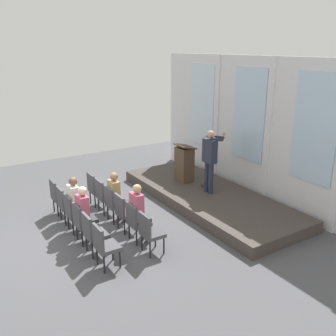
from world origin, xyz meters
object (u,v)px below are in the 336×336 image
at_px(chair_r0_c2, 113,202).
at_px(chair_r0_c0, 95,187).
at_px(chair_r0_c5, 149,231).
at_px(chair_r1_c4, 93,232).
at_px(speaker, 210,157).
at_px(audience_r0_c2, 116,194).
at_px(chair_r0_c1, 104,194).
at_px(chair_r0_c4, 136,220).
at_px(chair_r1_c5, 104,244).
at_px(audience_r0_c4, 139,210).
at_px(mic_stand, 206,175).
at_px(chair_r1_c0, 58,195).
at_px(chair_r1_c2, 73,211).
at_px(chair_r0_c3, 124,211).
at_px(chair_r1_c3, 82,221).
at_px(lectern, 184,163).
at_px(chair_r1_c1, 65,203).
at_px(audience_r1_c2, 76,202).
at_px(audience_r1_c3, 85,211).

bearing_deg(chair_r0_c2, chair_r0_c0, 180.00).
height_order(chair_r0_c5, chair_r1_c4, same).
height_order(speaker, audience_r0_c2, speaker).
relative_size(chair_r0_c1, audience_r0_c2, 0.72).
height_order(audience_r0_c2, chair_r0_c4, audience_r0_c2).
relative_size(chair_r0_c5, chair_r1_c5, 1.00).
bearing_deg(chair_r1_c4, chair_r0_c4, 90.00).
distance_m(audience_r0_c4, chair_r0_c5, 0.66).
height_order(mic_stand, chair_r0_c4, mic_stand).
xyz_separation_m(speaker, audience_r0_c2, (-0.29, -2.73, -0.62)).
bearing_deg(chair_r1_c0, audience_r0_c2, 42.38).
xyz_separation_m(chair_r1_c2, chair_r1_c5, (1.84, 0.00, 0.00)).
height_order(chair_r0_c2, audience_r0_c2, audience_r0_c2).
bearing_deg(chair_r0_c1, chair_r0_c3, 0.00).
relative_size(audience_r0_c2, audience_r0_c4, 0.94).
height_order(speaker, chair_r0_c1, speaker).
bearing_deg(chair_r0_c1, chair_r1_c3, -40.22).
relative_size(mic_stand, audience_r0_c2, 1.19).
xyz_separation_m(lectern, chair_r0_c5, (2.71, -2.77, -0.33)).
distance_m(speaker, lectern, 1.26).
relative_size(chair_r1_c2, chair_r1_c3, 1.00).
bearing_deg(chair_r0_c4, chair_r1_c5, -59.40).
xyz_separation_m(chair_r0_c0, chair_r0_c4, (2.45, 0.00, 0.00)).
height_order(chair_r0_c0, chair_r1_c1, same).
distance_m(chair_r0_c4, chair_r1_c4, 1.04).
xyz_separation_m(chair_r0_c4, chair_r1_c4, (0.00, -1.04, 0.00)).
bearing_deg(mic_stand, chair_r1_c0, -104.90).
bearing_deg(chair_r0_c3, chair_r0_c0, 180.00).
bearing_deg(chair_r1_c0, chair_r0_c5, 18.69).
relative_size(audience_r0_c2, audience_r1_c2, 0.95).
distance_m(chair_r0_c1, audience_r0_c4, 1.85).
distance_m(chair_r0_c1, chair_r1_c5, 2.66).
relative_size(mic_stand, lectern, 1.34).
xyz_separation_m(audience_r0_c2, chair_r1_c0, (-1.22, -1.12, -0.19)).
distance_m(chair_r0_c0, chair_r0_c5, 3.06).
height_order(chair_r0_c4, chair_r1_c5, same).
bearing_deg(chair_r0_c5, lectern, 134.39).
relative_size(chair_r0_c2, audience_r0_c2, 0.72).
height_order(chair_r0_c4, audience_r0_c4, audience_r0_c4).
height_order(chair_r0_c4, audience_r1_c3, audience_r1_c3).
bearing_deg(lectern, speaker, 2.36).
height_order(chair_r0_c0, audience_r1_c3, audience_r1_c3).
xyz_separation_m(chair_r0_c1, audience_r0_c2, (0.61, 0.08, 0.19)).
bearing_deg(chair_r1_c2, chair_r1_c1, 180.00).
relative_size(audience_r0_c4, chair_r1_c2, 1.47).
distance_m(chair_r0_c5, chair_r1_c0, 3.23).
distance_m(chair_r0_c3, chair_r0_c4, 0.61).
height_order(chair_r1_c2, chair_r1_c5, same).
distance_m(lectern, chair_r1_c5, 4.68).
distance_m(chair_r0_c2, chair_r1_c5, 2.11).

